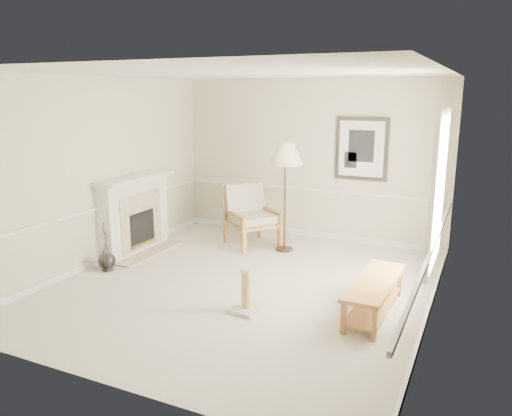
{
  "coord_description": "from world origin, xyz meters",
  "views": [
    {
      "loc": [
        2.97,
        -5.92,
        2.66
      ],
      "look_at": [
        -0.13,
        0.7,
        0.96
      ],
      "focal_mm": 35.0,
      "sensor_mm": 36.0,
      "label": 1
    }
  ],
  "objects_px": {
    "bench": "(374,291)",
    "scratching_post": "(246,298)",
    "floor_vase": "(107,262)",
    "armchair": "(249,212)",
    "floor_lamp": "(286,157)"
  },
  "relations": [
    {
      "from": "bench",
      "to": "floor_vase",
      "type": "bearing_deg",
      "value": -177.07
    },
    {
      "from": "armchair",
      "to": "floor_lamp",
      "type": "relative_size",
      "value": 0.63
    },
    {
      "from": "floor_vase",
      "to": "floor_lamp",
      "type": "xyz_separation_m",
      "value": [
        2.07,
        2.09,
        1.47
      ]
    },
    {
      "from": "armchair",
      "to": "scratching_post",
      "type": "xyz_separation_m",
      "value": [
        1.22,
        -2.6,
        -0.4
      ]
    },
    {
      "from": "armchair",
      "to": "bench",
      "type": "distance_m",
      "value": 3.35
    },
    {
      "from": "floor_lamp",
      "to": "scratching_post",
      "type": "relative_size",
      "value": 3.37
    },
    {
      "from": "floor_vase",
      "to": "armchair",
      "type": "relative_size",
      "value": 0.66
    },
    {
      "from": "floor_lamp",
      "to": "scratching_post",
      "type": "distance_m",
      "value": 2.91
    },
    {
      "from": "floor_vase",
      "to": "scratching_post",
      "type": "xyz_separation_m",
      "value": [
        2.56,
        -0.39,
        0.03
      ]
    },
    {
      "from": "bench",
      "to": "scratching_post",
      "type": "distance_m",
      "value": 1.57
    },
    {
      "from": "floor_vase",
      "to": "scratching_post",
      "type": "bearing_deg",
      "value": -8.65
    },
    {
      "from": "floor_lamp",
      "to": "bench",
      "type": "xyz_separation_m",
      "value": [
        1.94,
        -1.88,
        -1.33
      ]
    },
    {
      "from": "floor_vase",
      "to": "bench",
      "type": "height_order",
      "value": "floor_vase"
    },
    {
      "from": "floor_vase",
      "to": "armchair",
      "type": "height_order",
      "value": "armchair"
    },
    {
      "from": "bench",
      "to": "floor_lamp",
      "type": "bearing_deg",
      "value": 135.83
    }
  ]
}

